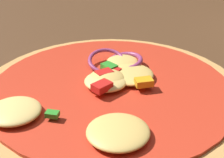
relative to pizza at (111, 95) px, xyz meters
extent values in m
cube|color=#4C301C|center=(-0.05, 0.02, -0.03)|extent=(1.21, 0.90, 0.04)
cylinder|color=tan|center=(0.00, 0.00, 0.00)|extent=(0.27, 0.27, 0.02)
cylinder|color=red|center=(0.00, 0.00, 0.01)|extent=(0.24, 0.24, 0.00)
ellipsoid|color=#E5BC60|center=(0.00, 0.01, 0.02)|extent=(0.04, 0.04, 0.01)
ellipsoid|color=#EFCC72|center=(0.00, 0.00, 0.02)|extent=(0.04, 0.04, 0.01)
ellipsoid|color=#E5BC60|center=(0.02, 0.01, 0.01)|extent=(0.05, 0.05, 0.01)
ellipsoid|color=#EFCC72|center=(-0.08, -0.05, 0.02)|extent=(0.05, 0.05, 0.01)
ellipsoid|color=#E5BC60|center=(0.01, 0.05, 0.01)|extent=(0.04, 0.04, 0.01)
ellipsoid|color=#E5BC60|center=(0.01, -0.08, 0.02)|extent=(0.05, 0.05, 0.01)
torus|color=#93386B|center=(0.02, 0.05, 0.02)|extent=(0.05, 0.05, 0.01)
torus|color=#93386B|center=(0.00, 0.05, 0.02)|extent=(0.05, 0.05, 0.02)
cube|color=red|center=(-0.01, 0.01, 0.02)|extent=(0.02, 0.02, 0.01)
cube|color=red|center=(-0.01, -0.02, 0.02)|extent=(0.02, 0.02, 0.01)
cube|color=orange|center=(0.03, -0.01, 0.02)|extent=(0.02, 0.02, 0.01)
cube|color=#2D8C28|center=(0.00, 0.03, 0.02)|extent=(0.02, 0.02, 0.01)
cube|color=#2D8C28|center=(-0.05, -0.06, 0.02)|extent=(0.01, 0.01, 0.00)
cube|color=red|center=(0.00, 0.02, 0.02)|extent=(0.02, 0.02, 0.01)
camera|label=1|loc=(0.00, -0.29, 0.18)|focal=54.60mm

